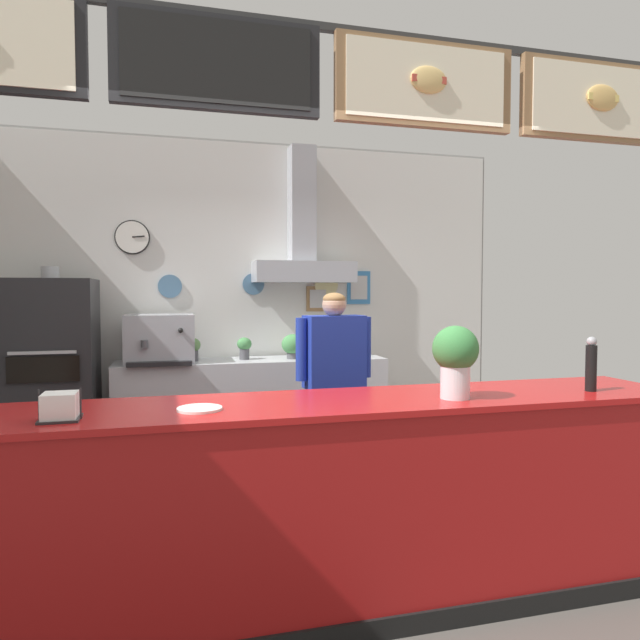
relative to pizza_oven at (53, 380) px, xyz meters
The scene contains 15 objects.
ground_plane 2.70m from the pizza_oven, 47.58° to the right, with size 6.02×6.02×0.00m, color #514C47.
back_wall_assembly 1.96m from the pizza_oven, 11.98° to the left, with size 5.02×2.84×3.00m.
service_counter 3.01m from the pizza_oven, 54.65° to the right, with size 3.66×0.67×1.03m.
back_prep_counter 1.72m from the pizza_oven, ahead, with size 2.45×0.55×0.93m.
pizza_oven is the anchor object (origin of this frame).
shop_worker 2.36m from the pizza_oven, 27.10° to the right, with size 0.59×0.26×1.55m.
espresso_machine 0.91m from the pizza_oven, ahead, with size 0.59×0.52×0.42m.
potted_basil 1.63m from the pizza_oven, ahead, with size 0.13×0.13×0.20m.
potted_oregano 1.17m from the pizza_oven, ahead, with size 0.14×0.14×0.21m.
potted_sage 2.56m from the pizza_oven, ahead, with size 0.24×0.24×0.28m.
potted_rosemary 2.06m from the pizza_oven, ahead, with size 0.21×0.21×0.23m.
pepper_grinder 4.02m from the pizza_oven, 39.57° to the right, with size 0.06×0.06×0.29m.
basil_vase 3.45m from the pizza_oven, 48.18° to the right, with size 0.23×0.23×0.36m.
condiment_plate 2.73m from the pizza_oven, 67.32° to the right, with size 0.20×0.20×0.01m.
napkin_holder 2.63m from the pizza_oven, 79.28° to the right, with size 0.17×0.16×0.13m.
Camera 1 is at (-0.82, -3.21, 1.55)m, focal length 32.25 mm.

